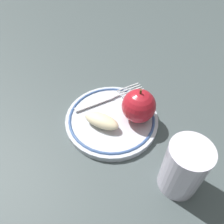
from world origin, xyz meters
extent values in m
plane|color=#424D4E|center=(0.00, 0.00, 0.00)|extent=(2.00, 2.00, 0.00)
cylinder|color=silver|center=(0.01, 0.00, 0.01)|extent=(0.20, 0.20, 0.01)
torus|color=#38558C|center=(0.01, 0.00, 0.01)|extent=(0.19, 0.19, 0.01)
sphere|color=#B21B27|center=(0.06, -0.01, 0.05)|extent=(0.07, 0.07, 0.07)
cylinder|color=brown|center=(0.06, -0.01, 0.09)|extent=(0.00, 0.00, 0.01)
ellipsoid|color=beige|center=(-0.02, -0.02, 0.03)|extent=(0.08, 0.07, 0.02)
cube|color=silver|center=(-0.03, 0.05, 0.02)|extent=(0.09, 0.04, 0.00)
cube|color=silver|center=(0.03, 0.06, 0.02)|extent=(0.02, 0.01, 0.00)
cube|color=silver|center=(0.07, 0.06, 0.02)|extent=(0.06, 0.02, 0.00)
cube|color=silver|center=(0.07, 0.07, 0.02)|extent=(0.06, 0.02, 0.00)
cube|color=silver|center=(0.06, 0.08, 0.02)|extent=(0.06, 0.02, 0.00)
cube|color=silver|center=(0.06, 0.09, 0.02)|extent=(0.06, 0.02, 0.00)
cylinder|color=silver|center=(0.10, -0.16, 0.05)|extent=(0.07, 0.07, 0.11)
camera|label=1|loc=(-0.04, -0.31, 0.38)|focal=35.00mm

